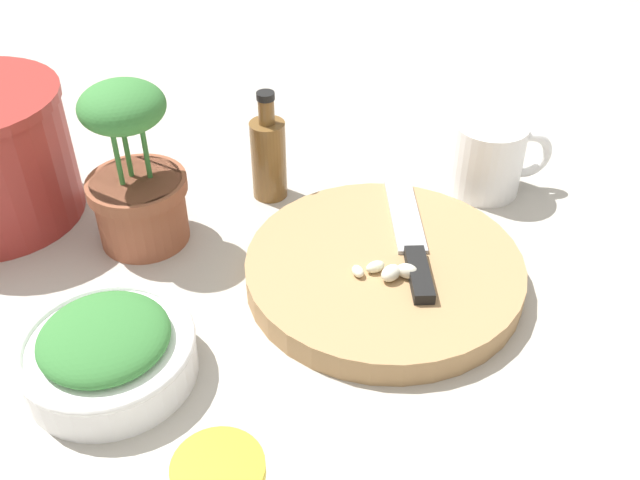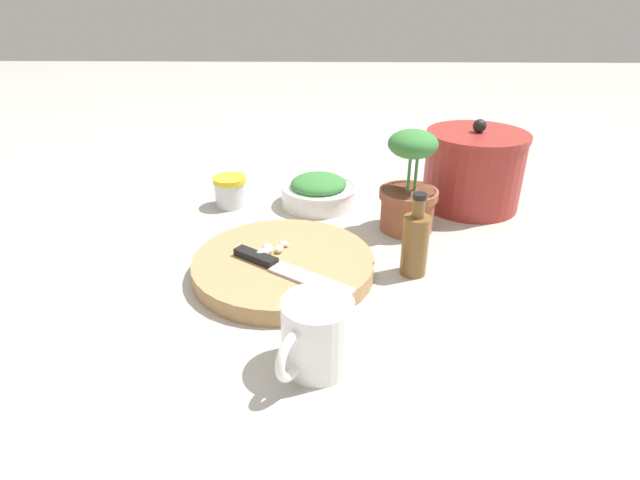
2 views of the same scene
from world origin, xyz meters
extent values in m
plane|color=#B2ADA3|center=(0.00, 0.00, 0.00)|extent=(5.00, 5.00, 0.00)
cylinder|color=tan|center=(0.09, -0.06, 0.02)|extent=(0.31, 0.31, 0.03)
cube|color=black|center=(0.10, -0.11, 0.04)|extent=(0.07, 0.08, 0.01)
cube|color=#B2B2B7|center=(0.17, -0.01, 0.03)|extent=(0.11, 0.14, 0.01)
ellipsoid|color=silver|center=(0.08, -0.09, 0.04)|extent=(0.03, 0.02, 0.02)
ellipsoid|color=#E7EBCA|center=(0.07, -0.07, 0.04)|extent=(0.02, 0.02, 0.01)
ellipsoid|color=silver|center=(0.09, -0.10, 0.04)|extent=(0.03, 0.03, 0.02)
ellipsoid|color=white|center=(0.05, -0.07, 0.04)|extent=(0.02, 0.02, 0.01)
ellipsoid|color=silver|center=(0.09, -0.12, 0.04)|extent=(0.02, 0.02, 0.01)
cylinder|color=white|center=(-0.21, -0.01, 0.02)|extent=(0.17, 0.17, 0.04)
torus|color=white|center=(-0.21, -0.01, 0.04)|extent=(0.17, 0.17, 0.01)
ellipsoid|color=#387A38|center=(-0.21, -0.01, 0.05)|extent=(0.13, 0.13, 0.04)
cylinder|color=silver|center=(-0.20, -0.21, 0.03)|extent=(0.07, 0.07, 0.06)
cylinder|color=yellow|center=(-0.20, -0.21, 0.06)|extent=(0.07, 0.07, 0.01)
cylinder|color=white|center=(0.32, 0.00, 0.05)|extent=(0.09, 0.09, 0.10)
torus|color=white|center=(0.37, -0.03, 0.05)|extent=(0.06, 0.04, 0.07)
cylinder|color=brown|center=(0.08, 0.16, 0.05)|extent=(0.05, 0.05, 0.11)
cylinder|color=brown|center=(0.08, 0.16, 0.12)|extent=(0.02, 0.02, 0.03)
cylinder|color=black|center=(0.08, 0.16, 0.14)|extent=(0.02, 0.02, 0.01)
cylinder|color=#9E2D28|center=(-0.22, 0.33, 0.08)|extent=(0.21, 0.21, 0.16)
cylinder|color=#9E2D28|center=(-0.22, 0.33, 0.16)|extent=(0.22, 0.22, 0.01)
sphere|color=black|center=(-0.22, 0.33, 0.18)|extent=(0.03, 0.03, 0.03)
cylinder|color=#935138|center=(-0.09, 0.17, 0.04)|extent=(0.11, 0.11, 0.09)
cylinder|color=#935138|center=(-0.09, 0.17, 0.08)|extent=(0.12, 0.12, 0.02)
ellipsoid|color=#387A38|center=(-0.09, 0.17, 0.18)|extent=(0.10, 0.10, 0.05)
cylinder|color=#387A38|center=(-0.11, 0.17, 0.13)|extent=(0.01, 0.01, 0.09)
cylinder|color=#387A38|center=(-0.09, 0.18, 0.13)|extent=(0.01, 0.01, 0.09)
cylinder|color=#387A38|center=(-0.07, 0.17, 0.13)|extent=(0.01, 0.01, 0.09)
camera|label=1|loc=(-0.33, -0.51, 0.54)|focal=40.00mm
camera|label=2|loc=(0.83, 0.01, 0.45)|focal=28.00mm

